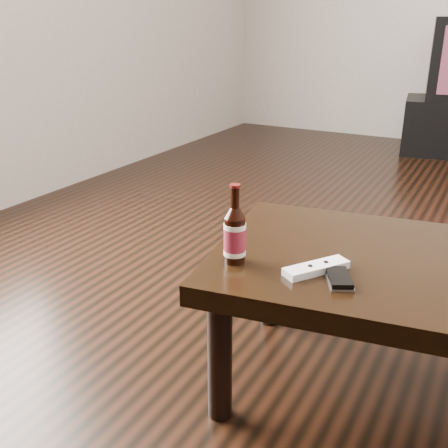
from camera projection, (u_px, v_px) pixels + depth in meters
The scene contains 4 objects.
coffee_table at pixel (427, 284), 1.30m from camera, with size 1.15×0.78×0.40m.
beer_bottle at pixel (235, 235), 1.27m from camera, with size 0.07×0.07×0.20m.
phone at pixel (339, 279), 1.20m from camera, with size 0.09×0.11×0.02m.
remote at pixel (316, 268), 1.25m from camera, with size 0.13×0.16×0.02m.
Camera 1 is at (-0.17, -1.65, 0.96)m, focal length 42.00 mm.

